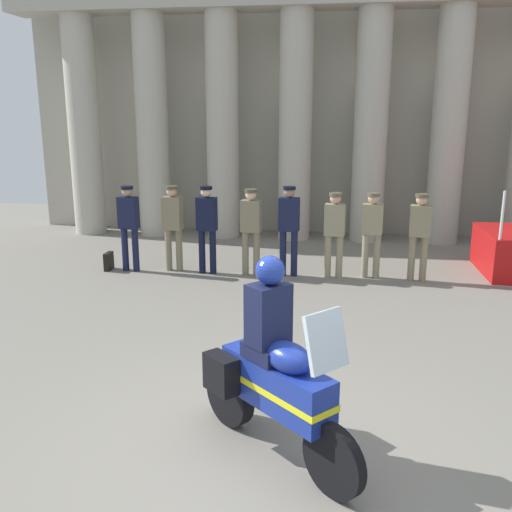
% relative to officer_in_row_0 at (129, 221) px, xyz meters
% --- Properties ---
extents(ground_plane, '(28.00, 28.00, 0.00)m').
position_rel_officer_in_row_0_xyz_m(ground_plane, '(3.38, -6.00, -1.02)').
color(ground_plane, gray).
extents(colonnade_backdrop, '(14.14, 1.66, 6.19)m').
position_rel_officer_in_row_0_xyz_m(colonnade_backdrop, '(3.04, 4.02, 2.25)').
color(colonnade_backdrop, '#A49F91').
rests_on(colonnade_backdrop, ground_plane).
extents(officer_in_row_0, '(0.41, 0.27, 1.72)m').
position_rel_officer_in_row_0_xyz_m(officer_in_row_0, '(0.00, 0.00, 0.00)').
color(officer_in_row_0, '#141938').
rests_on(officer_in_row_0, ground_plane).
extents(officer_in_row_1, '(0.41, 0.27, 1.72)m').
position_rel_officer_in_row_0_xyz_m(officer_in_row_1, '(0.86, 0.15, -0.00)').
color(officer_in_row_1, '#7A7056').
rests_on(officer_in_row_1, ground_plane).
extents(officer_in_row_2, '(0.41, 0.27, 1.74)m').
position_rel_officer_in_row_0_xyz_m(officer_in_row_2, '(1.58, 0.04, 0.01)').
color(officer_in_row_2, black).
rests_on(officer_in_row_2, ground_plane).
extents(officer_in_row_3, '(0.41, 0.27, 1.70)m').
position_rel_officer_in_row_0_xyz_m(officer_in_row_3, '(2.45, 0.03, -0.01)').
color(officer_in_row_3, '#7A7056').
rests_on(officer_in_row_3, ground_plane).
extents(officer_in_row_4, '(0.41, 0.27, 1.76)m').
position_rel_officer_in_row_0_xyz_m(officer_in_row_4, '(3.18, 0.07, 0.02)').
color(officer_in_row_4, '#141938').
rests_on(officer_in_row_4, ground_plane).
extents(officer_in_row_5, '(0.41, 0.27, 1.65)m').
position_rel_officer_in_row_0_xyz_m(officer_in_row_5, '(4.06, 0.07, -0.04)').
color(officer_in_row_5, gray).
rests_on(officer_in_row_5, ground_plane).
extents(officer_in_row_6, '(0.41, 0.27, 1.65)m').
position_rel_officer_in_row_0_xyz_m(officer_in_row_6, '(4.77, 0.16, -0.04)').
color(officer_in_row_6, gray).
rests_on(officer_in_row_6, ground_plane).
extents(officer_in_row_7, '(0.41, 0.27, 1.66)m').
position_rel_officer_in_row_0_xyz_m(officer_in_row_7, '(5.63, 0.05, -0.03)').
color(officer_in_row_7, '#847A5B').
rests_on(officer_in_row_7, ground_plane).
extents(motorcycle_with_rider, '(1.60, 1.53, 1.90)m').
position_rel_officer_in_row_0_xyz_m(motorcycle_with_rider, '(3.50, -5.92, -0.22)').
color(motorcycle_with_rider, black).
rests_on(motorcycle_with_rider, ground_plane).
extents(briefcase_on_ground, '(0.10, 0.32, 0.36)m').
position_rel_officer_in_row_0_xyz_m(briefcase_on_ground, '(-0.47, 0.00, -0.84)').
color(briefcase_on_ground, black).
rests_on(briefcase_on_ground, ground_plane).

